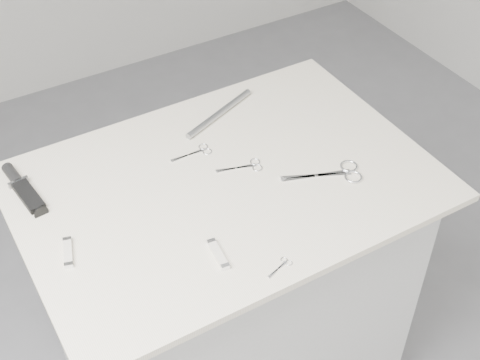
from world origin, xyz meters
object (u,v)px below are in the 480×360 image
pocket_knife_a (68,253)px  plinth (228,300)px  large_shears (339,173)px  embroidery_scissors_b (247,166)px  embroidery_scissors_a (197,152)px  metal_rail (219,113)px  sheathed_knife (21,186)px  tiny_scissors (282,266)px  pocket_knife_b (218,254)px

pocket_knife_a → plinth: bearing=-68.1°
large_shears → embroidery_scissors_b: 0.23m
embroidery_scissors_b → embroidery_scissors_a: bearing=142.4°
metal_rail → sheathed_knife: bearing=-178.4°
plinth → metal_rail: metal_rail is taller
embroidery_scissors_a → tiny_scissors: (-0.02, -0.43, -0.00)m
tiny_scissors → pocket_knife_b: 0.14m
embroidery_scissors_a → metal_rail: size_ratio=0.42×
sheathed_knife → pocket_knife_b: sheathed_knife is taller
sheathed_knife → tiny_scissors: bearing=-148.6°
embroidery_scissors_a → metal_rail: metal_rail is taller
embroidery_scissors_a → tiny_scissors: 0.43m
tiny_scissors → metal_rail: size_ratio=0.26×
large_shears → pocket_knife_b: bearing=-146.0°
pocket_knife_b → sheathed_knife: bearing=41.9°
embroidery_scissors_a → sheathed_knife: size_ratio=0.58×
large_shears → tiny_scissors: bearing=-126.1°
plinth → pocket_knife_a: (-0.41, -0.03, 0.48)m
plinth → tiny_scissors: 0.56m
embroidery_scissors_b → large_shears: bearing=-20.4°
pocket_knife_b → tiny_scissors: bearing=-125.9°
sheathed_knife → embroidery_scissors_b: bearing=-118.6°
tiny_scissors → metal_rail: metal_rail is taller
large_shears → pocket_knife_a: size_ratio=2.29×
large_shears → embroidery_scissors_a: large_shears is taller
metal_rail → pocket_knife_b: bearing=-119.4°
embroidery_scissors_a → embroidery_scissors_b: bearing=-53.2°
plinth → large_shears: large_shears is taller
plinth → metal_rail: size_ratio=3.47×
tiny_scissors → sheathed_knife: bearing=110.0°
pocket_knife_a → metal_rail: bearing=-45.5°
embroidery_scissors_b → sheathed_knife: size_ratio=0.62×
large_shears → metal_rail: 0.38m
pocket_knife_a → metal_rail: (0.53, 0.27, 0.00)m
plinth → metal_rail: (0.12, 0.24, 0.48)m
pocket_knife_a → sheathed_knife: bearing=22.8°
embroidery_scissors_a → pocket_knife_a: (-0.40, -0.16, 0.00)m
large_shears → embroidery_scissors_a: (-0.26, 0.25, -0.00)m
pocket_knife_a → embroidery_scissors_a: bearing=-50.6°
plinth → large_shears: size_ratio=4.56×
pocket_knife_a → embroidery_scissors_b: bearing=-66.8°
embroidery_scissors_b → metal_rail: 0.23m
embroidery_scissors_a → metal_rail: 0.17m
large_shears → metal_rail: bearing=132.7°
large_shears → tiny_scissors: (-0.28, -0.18, -0.00)m
pocket_knife_a → metal_rail: size_ratio=0.33×
pocket_knife_a → metal_rail: 0.59m
tiny_scissors → metal_rail: 0.56m
sheathed_knife → pocket_knife_b: size_ratio=2.10×
tiny_scissors → pocket_knife_b: (-0.10, 0.09, 0.00)m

